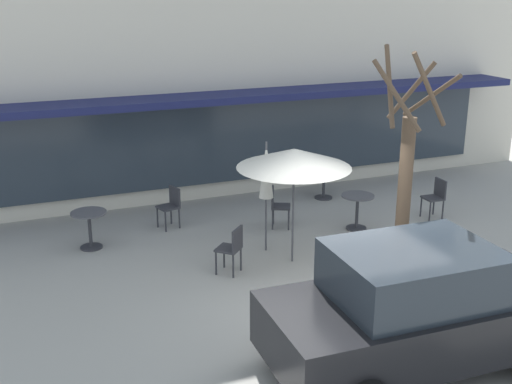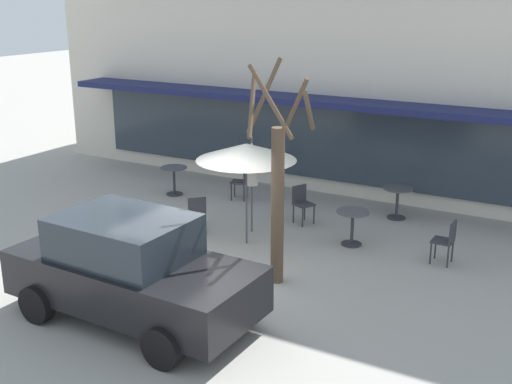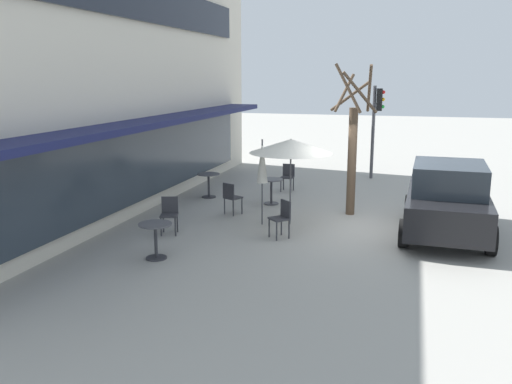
% 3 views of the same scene
% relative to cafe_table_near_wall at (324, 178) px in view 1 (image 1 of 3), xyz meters
% --- Properties ---
extents(ground_plane, '(80.00, 80.00, 0.00)m').
position_rel_cafe_table_near_wall_xyz_m(ground_plane, '(-2.27, -4.91, -0.52)').
color(ground_plane, '#9E9B93').
extents(building_facade, '(18.18, 9.10, 7.94)m').
position_rel_cafe_table_near_wall_xyz_m(building_facade, '(-2.27, 5.05, 3.45)').
color(building_facade, beige).
rests_on(building_facade, ground).
extents(cafe_table_near_wall, '(0.70, 0.70, 0.76)m').
position_rel_cafe_table_near_wall_xyz_m(cafe_table_near_wall, '(0.00, 0.00, 0.00)').
color(cafe_table_near_wall, '#333338').
rests_on(cafe_table_near_wall, ground).
extents(cafe_table_streetside, '(0.70, 0.70, 0.76)m').
position_rel_cafe_table_near_wall_xyz_m(cafe_table_streetside, '(-0.32, -2.11, 0.00)').
color(cafe_table_streetside, '#333338').
rests_on(cafe_table_streetside, ground).
extents(cafe_table_by_tree, '(0.70, 0.70, 0.76)m').
position_rel_cafe_table_near_wall_xyz_m(cafe_table_by_tree, '(-5.76, -1.05, 0.00)').
color(cafe_table_by_tree, '#333338').
rests_on(cafe_table_by_tree, ground).
extents(patio_umbrella_green_folded, '(2.10, 2.10, 2.20)m').
position_rel_cafe_table_near_wall_xyz_m(patio_umbrella_green_folded, '(-2.32, -3.14, 1.51)').
color(patio_umbrella_green_folded, '#4C4C51').
rests_on(patio_umbrella_green_folded, ground).
extents(patio_umbrella_cream_folded, '(0.28, 0.28, 2.20)m').
position_rel_cafe_table_near_wall_xyz_m(patio_umbrella_cream_folded, '(-2.58, -2.46, 1.11)').
color(patio_umbrella_cream_folded, '#4C4C51').
rests_on(patio_umbrella_cream_folded, ground).
extents(cafe_chair_0, '(0.57, 0.57, 0.89)m').
position_rel_cafe_table_near_wall_xyz_m(cafe_chair_0, '(-3.55, -3.22, 0.01)').
color(cafe_chair_0, '#333338').
rests_on(cafe_chair_0, ground).
extents(cafe_chair_1, '(0.53, 0.53, 0.89)m').
position_rel_cafe_table_near_wall_xyz_m(cafe_chair_1, '(-1.85, -1.38, 0.01)').
color(cafe_chair_1, '#333338').
rests_on(cafe_chair_1, ground).
extents(cafe_chair_2, '(0.41, 0.41, 0.89)m').
position_rel_cafe_table_near_wall_xyz_m(cafe_chair_2, '(1.67, -2.16, 0.01)').
color(cafe_chair_2, '#333338').
rests_on(cafe_chair_2, ground).
extents(cafe_chair_3, '(0.50, 0.50, 0.89)m').
position_rel_cafe_table_near_wall_xyz_m(cafe_chair_3, '(-3.97, -0.53, 0.01)').
color(cafe_chair_3, '#333338').
rests_on(cafe_chair_3, ground).
extents(parked_sedan, '(4.25, 2.12, 1.76)m').
position_rel_cafe_table_near_wall_xyz_m(parked_sedan, '(-2.27, -6.94, 0.36)').
color(parked_sedan, black).
rests_on(parked_sedan, ground).
extents(street_tree, '(1.36, 1.34, 4.07)m').
position_rel_cafe_table_near_wall_xyz_m(street_tree, '(-0.87, -4.52, 1.33)').
color(street_tree, brown).
rests_on(street_tree, ground).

